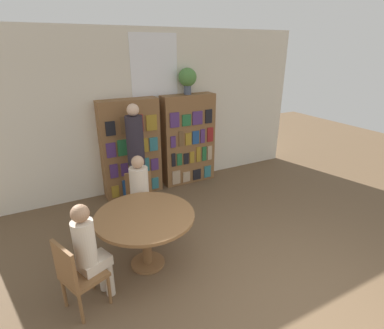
{
  "coord_description": "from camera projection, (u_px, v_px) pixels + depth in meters",
  "views": [
    {
      "loc": [
        -2.06,
        -1.5,
        2.68
      ],
      "look_at": [
        -0.14,
        2.13,
        1.05
      ],
      "focal_mm": 28.0,
      "sensor_mm": 36.0,
      "label": 1
    }
  ],
  "objects": [
    {
      "name": "ground_plane",
      "position": [
        300.0,
        322.0,
        3.11
      ],
      "size": [
        16.0,
        16.0,
        0.0
      ],
      "primitive_type": "plane",
      "color": "brown"
    },
    {
      "name": "wall_back",
      "position": [
        156.0,
        111.0,
        5.77
      ],
      "size": [
        6.4,
        0.07,
        3.0
      ],
      "color": "beige",
      "rests_on": "ground_plane"
    },
    {
      "name": "bookshelf_left",
      "position": [
        131.0,
        148.0,
        5.57
      ],
      "size": [
        1.08,
        0.34,
        1.81
      ],
      "color": "brown",
      "rests_on": "ground_plane"
    },
    {
      "name": "bookshelf_right",
      "position": [
        188.0,
        140.0,
        6.09
      ],
      "size": [
        1.08,
        0.34,
        1.81
      ],
      "color": "brown",
      "rests_on": "ground_plane"
    },
    {
      "name": "flower_vase",
      "position": [
        187.0,
        78.0,
        5.64
      ],
      "size": [
        0.35,
        0.35,
        0.49
      ],
      "color": "#475166",
      "rests_on": "bookshelf_right"
    },
    {
      "name": "reading_table",
      "position": [
        145.0,
        223.0,
        3.72
      ],
      "size": [
        1.23,
        1.23,
        0.75
      ],
      "color": "brown",
      "rests_on": "ground_plane"
    },
    {
      "name": "chair_near_camera",
      "position": [
        76.0,
        274.0,
        3.1
      ],
      "size": [
        0.52,
        0.52,
        0.87
      ],
      "rotation": [
        0.0,
        0.0,
        -1.19
      ],
      "color": "brown",
      "rests_on": "ground_plane"
    },
    {
      "name": "chair_left_side",
      "position": [
        140.0,
        198.0,
        4.64
      ],
      "size": [
        0.48,
        0.48,
        0.87
      ],
      "rotation": [
        0.0,
        0.0,
        -3.38
      ],
      "color": "brown",
      "rests_on": "ground_plane"
    },
    {
      "name": "seated_reader_left",
      "position": [
        140.0,
        191.0,
        4.4
      ],
      "size": [
        0.34,
        0.4,
        1.23
      ],
      "rotation": [
        0.0,
        0.0,
        -3.38
      ],
      "color": "beige",
      "rests_on": "ground_plane"
    },
    {
      "name": "seated_reader_right",
      "position": [
        90.0,
        249.0,
        3.16
      ],
      "size": [
        0.38,
        0.33,
        1.23
      ],
      "rotation": [
        0.0,
        0.0,
        -1.19
      ],
      "color": "beige",
      "rests_on": "ground_plane"
    },
    {
      "name": "librarian_standing",
      "position": [
        135.0,
        145.0,
        5.05
      ],
      "size": [
        0.29,
        0.56,
        1.82
      ],
      "color": "#28232D",
      "rests_on": "ground_plane"
    }
  ]
}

